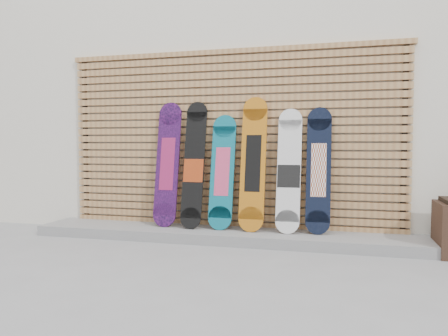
# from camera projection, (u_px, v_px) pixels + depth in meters

# --- Properties ---
(ground) EXTENTS (80.00, 80.00, 0.00)m
(ground) POSITION_uv_depth(u_px,v_px,m) (220.00, 255.00, 4.47)
(ground) COLOR gray
(ground) RESTS_ON ground
(building) EXTENTS (12.00, 5.00, 3.60)m
(building) POSITION_uv_depth(u_px,v_px,m) (301.00, 106.00, 7.63)
(building) COLOR silver
(building) RESTS_ON ground
(concrete_step) EXTENTS (4.60, 0.70, 0.12)m
(concrete_step) POSITION_uv_depth(u_px,v_px,m) (223.00, 235.00, 5.16)
(concrete_step) COLOR gray
(concrete_step) RESTS_ON ground
(slat_wall) EXTENTS (4.26, 0.08, 2.29)m
(slat_wall) POSITION_uv_depth(u_px,v_px,m) (229.00, 138.00, 5.38)
(slat_wall) COLOR #A37244
(slat_wall) RESTS_ON ground
(snowboard_0) EXTENTS (0.29, 0.30, 1.54)m
(snowboard_0) POSITION_uv_depth(u_px,v_px,m) (168.00, 164.00, 5.42)
(snowboard_0) COLOR black
(snowboard_0) RESTS_ON concrete_step
(snowboard_1) EXTENTS (0.26, 0.34, 1.54)m
(snowboard_1) POSITION_uv_depth(u_px,v_px,m) (194.00, 165.00, 5.31)
(snowboard_1) COLOR black
(snowboard_1) RESTS_ON concrete_step
(snowboard_2) EXTENTS (0.29, 0.31, 1.37)m
(snowboard_2) POSITION_uv_depth(u_px,v_px,m) (222.00, 172.00, 5.24)
(snowboard_2) COLOR #0C6376
(snowboard_2) RESTS_ON concrete_step
(snowboard_3) EXTENTS (0.29, 0.33, 1.58)m
(snowboard_3) POSITION_uv_depth(u_px,v_px,m) (253.00, 163.00, 5.13)
(snowboard_3) COLOR #B26513
(snowboard_3) RESTS_ON concrete_step
(snowboard_4) EXTENTS (0.27, 0.33, 1.43)m
(snowboard_4) POSITION_uv_depth(u_px,v_px,m) (289.00, 171.00, 5.02)
(snowboard_4) COLOR silver
(snowboard_4) RESTS_ON concrete_step
(snowboard_5) EXTENTS (0.28, 0.28, 1.44)m
(snowboard_5) POSITION_uv_depth(u_px,v_px,m) (319.00, 170.00, 4.96)
(snowboard_5) COLOR black
(snowboard_5) RESTS_ON concrete_step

